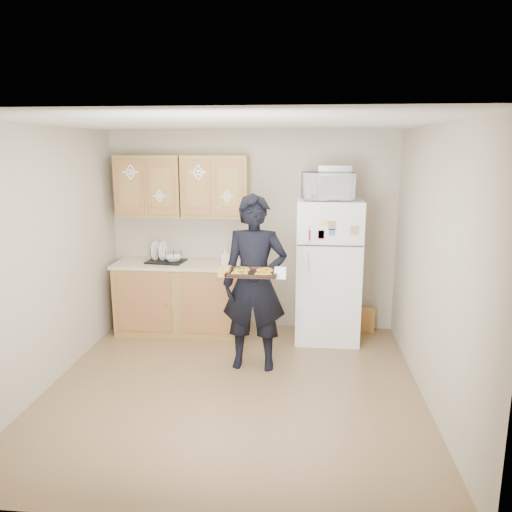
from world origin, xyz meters
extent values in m
plane|color=brown|center=(0.00, 0.00, 0.00)|extent=(3.60, 3.60, 0.00)
plane|color=silver|center=(0.00, 0.00, 2.50)|extent=(3.60, 3.60, 0.00)
cube|color=#B4A892|center=(0.00, 1.80, 1.25)|extent=(3.60, 0.04, 2.50)
cube|color=#B4A892|center=(0.00, -1.80, 1.25)|extent=(3.60, 0.04, 2.50)
cube|color=#B4A892|center=(-1.80, 0.00, 1.25)|extent=(0.04, 3.60, 2.50)
cube|color=#B4A892|center=(1.80, 0.00, 1.25)|extent=(0.04, 3.60, 2.50)
cube|color=white|center=(0.95, 1.43, 0.85)|extent=(0.75, 0.70, 1.70)
cube|color=olive|center=(-0.85, 1.48, 0.43)|extent=(1.60, 0.60, 0.86)
cube|color=beige|center=(-0.85, 1.48, 0.88)|extent=(1.64, 0.64, 0.04)
cube|color=olive|center=(-1.25, 1.61, 1.83)|extent=(0.80, 0.33, 0.75)
cube|color=olive|center=(-0.43, 1.61, 1.83)|extent=(0.80, 0.33, 0.75)
cube|color=gold|center=(1.47, 1.67, 0.16)|extent=(0.20, 0.07, 0.32)
imported|color=black|center=(0.16, 0.52, 0.92)|extent=(0.68, 0.45, 1.84)
cube|color=black|center=(0.16, 0.22, 1.10)|extent=(0.49, 0.37, 0.04)
cylinder|color=#FFAA20|center=(0.05, 0.15, 1.12)|extent=(0.16, 0.16, 0.02)
cylinder|color=#FFAA20|center=(0.27, 0.14, 1.12)|extent=(0.16, 0.16, 0.02)
cylinder|color=#FFAA20|center=(0.05, 0.31, 1.12)|extent=(0.16, 0.16, 0.02)
cylinder|color=#FFAA20|center=(0.28, 0.30, 1.12)|extent=(0.16, 0.16, 0.02)
imported|color=white|center=(0.91, 1.38, 1.86)|extent=(0.61, 0.45, 0.32)
cube|color=#B0B1B7|center=(0.99, 1.41, 2.05)|extent=(0.37, 0.27, 0.08)
cube|color=black|center=(-1.04, 1.47, 0.99)|extent=(0.48, 0.39, 0.18)
imported|color=white|center=(-0.95, 1.47, 0.95)|extent=(0.29, 0.29, 0.06)
imported|color=white|center=(-0.28, 1.37, 1.01)|extent=(0.11, 0.11, 0.21)
camera|label=1|loc=(0.64, -4.43, 2.29)|focal=35.00mm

